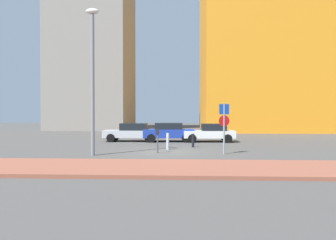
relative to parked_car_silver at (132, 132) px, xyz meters
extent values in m
plane|color=#4C4947|center=(3.08, -7.18, -0.74)|extent=(120.00, 120.00, 0.00)
cube|color=#93513D|center=(3.08, -13.12, -0.67)|extent=(40.00, 3.95, 0.14)
cube|color=#B7BABF|center=(-0.05, 0.00, -0.14)|extent=(4.36, 1.71, 0.56)
cube|color=black|center=(0.13, 0.00, 0.42)|extent=(2.04, 1.55, 0.55)
cylinder|color=black|center=(-1.53, -0.81, -0.42)|extent=(0.64, 0.23, 0.64)
cylinder|color=black|center=(-1.51, 0.85, -0.42)|extent=(0.64, 0.23, 0.64)
cylinder|color=black|center=(1.41, -0.84, -0.42)|extent=(0.64, 0.23, 0.64)
cylinder|color=black|center=(1.44, 0.81, -0.42)|extent=(0.64, 0.23, 0.64)
cube|color=#1E389E|center=(2.88, -0.09, -0.09)|extent=(3.98, 1.84, 0.66)
cube|color=black|center=(2.89, -0.09, 0.48)|extent=(2.18, 1.63, 0.49)
cylinder|color=black|center=(1.60, -0.98, -0.42)|extent=(0.65, 0.25, 0.64)
cylinder|color=black|center=(1.52, 0.68, -0.42)|extent=(0.65, 0.25, 0.64)
cylinder|color=black|center=(4.25, -0.86, -0.42)|extent=(0.65, 0.25, 0.64)
cylinder|color=black|center=(4.17, 0.80, -0.42)|extent=(0.65, 0.25, 0.64)
cube|color=white|center=(6.02, -0.06, -0.14)|extent=(3.94, 1.90, 0.56)
cube|color=black|center=(6.38, -0.05, 0.41)|extent=(1.88, 1.72, 0.54)
cylinder|color=black|center=(4.71, -1.00, -0.42)|extent=(0.64, 0.23, 0.64)
cylinder|color=black|center=(4.68, 0.84, -0.42)|extent=(0.64, 0.23, 0.64)
cylinder|color=black|center=(7.37, -0.96, -0.42)|extent=(0.64, 0.23, 0.64)
cylinder|color=black|center=(7.34, 0.88, -0.42)|extent=(0.64, 0.23, 0.64)
cylinder|color=gray|center=(6.26, -8.03, 0.63)|extent=(0.10, 0.10, 2.73)
cube|color=#1447B7|center=(6.26, -8.03, 1.69)|extent=(0.54, 0.18, 0.55)
cylinder|color=red|center=(6.26, -8.03, 1.06)|extent=(0.59, 0.19, 0.60)
cylinder|color=#4C4C51|center=(2.64, -7.66, -0.22)|extent=(0.08, 0.08, 1.05)
cube|color=black|center=(2.64, -7.66, 0.45)|extent=(0.18, 0.14, 0.28)
cylinder|color=gray|center=(-0.65, -8.89, 2.93)|extent=(0.20, 0.20, 7.35)
ellipsoid|color=silver|center=(-0.65, -8.89, 6.76)|extent=(0.70, 0.36, 0.30)
cylinder|color=#B7B7BC|center=(3.12, -5.89, -0.24)|extent=(0.18, 0.18, 1.01)
cylinder|color=black|center=(4.69, -4.35, -0.30)|extent=(0.16, 0.16, 0.88)
cube|color=orange|center=(14.33, 19.56, 11.32)|extent=(15.61, 17.41, 24.12)
cube|color=gray|center=(-8.93, 20.64, 9.98)|extent=(10.61, 10.52, 21.43)
camera|label=1|loc=(4.17, -25.96, 1.44)|focal=35.48mm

